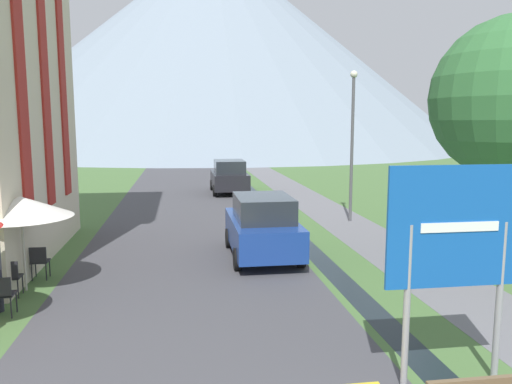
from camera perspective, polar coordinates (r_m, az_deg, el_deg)
ground_plane at (r=23.40m, az=-1.81°, el=-1.57°), size 160.00×160.00×0.00m
road at (r=33.15m, az=-8.11°, el=1.20°), size 6.40×60.00×0.01m
footpath at (r=33.73m, az=2.31°, el=1.39°), size 2.20×60.00×0.01m
drainage_channel at (r=33.37m, az=-1.74°, el=1.32°), size 0.60×60.00×0.00m
mountain_distant at (r=81.02m, az=-4.83°, el=16.30°), size 76.09×76.09×31.16m
road_sign at (r=7.81m, az=22.07°, el=-5.36°), size 2.18×0.11×3.30m
parked_car_near at (r=14.39m, az=0.75°, el=-3.97°), size 1.90×3.92×1.82m
parked_car_far at (r=27.45m, az=-3.07°, el=1.77°), size 1.96×3.87×1.82m
cafe_chair_far_left at (r=13.58m, az=-23.53°, el=-7.10°), size 0.40×0.40×0.85m
cafe_chair_far_right at (r=14.16m, az=-25.85°, el=-6.64°), size 0.40×0.40×0.85m
cafe_chair_near_left at (r=11.37m, az=-26.98°, el=-10.21°), size 0.40×0.40×0.85m
cafe_chair_middle at (r=12.52m, az=-26.27°, el=-8.53°), size 0.40×0.40×0.85m
cafe_umbrella_middle_white at (r=12.57m, az=-25.29°, el=-1.55°), size 2.30×2.30×2.22m
person_seated_far at (r=13.66m, az=-25.82°, el=-6.49°), size 0.32×0.32×1.20m
streetlamp at (r=19.79m, az=10.95°, el=6.47°), size 0.28×0.28×5.84m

